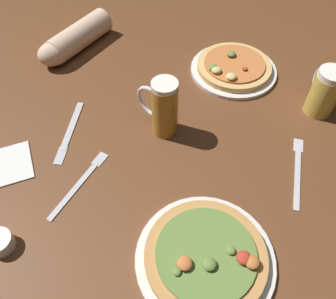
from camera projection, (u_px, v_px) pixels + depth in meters
name	position (u px, v px, depth m)	size (l,w,h in m)	color
ground_plane	(168.00, 158.00, 0.93)	(2.40, 2.40, 0.03)	brown
pizza_plate_near	(206.00, 257.00, 0.73)	(0.30, 0.30, 0.05)	silver
pizza_plate_far	(233.00, 68.00, 1.12)	(0.28, 0.28, 0.05)	silver
beer_mug_dark	(324.00, 91.00, 0.97)	(0.10, 0.12, 0.14)	gold
beer_mug_amber	(163.00, 107.00, 0.91)	(0.07, 0.13, 0.17)	#B27A23
napkin_folded	(6.00, 165.00, 0.89)	(0.13, 0.13, 0.01)	white
fork_left	(298.00, 170.00, 0.88)	(0.18, 0.17, 0.01)	silver
knife_right	(70.00, 132.00, 0.97)	(0.16, 0.19, 0.01)	silver
fork_spare	(80.00, 182.00, 0.86)	(0.20, 0.13, 0.01)	silver
diner_arm	(73.00, 40.00, 1.17)	(0.29, 0.18, 0.08)	beige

